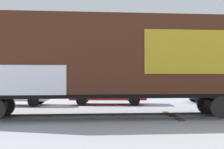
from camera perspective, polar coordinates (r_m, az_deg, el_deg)
name	(u,v)px	position (r m, az deg, el deg)	size (l,w,h in m)	color
ground_plane	(76,118)	(11.93, -7.27, -8.73)	(260.00, 260.00, 0.00)	#B2B5BC
track	(84,117)	(11.97, -5.61, -8.51)	(60.01, 4.01, 0.08)	#4C4742
freight_car	(110,58)	(11.92, -0.46, 3.37)	(15.68, 3.42, 4.37)	#472316
flagpole	(111,42)	(25.24, -0.11, 6.63)	(1.06, 1.03, 7.69)	silver
hillside	(77,66)	(88.72, -7.11, 1.81)	(131.02, 28.74, 15.73)	slate
parked_car_white	(12,91)	(18.03, -19.63, -3.13)	(4.45, 2.20, 1.83)	silver
parked_car_red	(107,92)	(17.63, -1.03, -3.57)	(4.80, 2.28, 1.51)	#B21E1E
parked_car_blue	(217,90)	(19.96, 20.48, -2.94)	(4.25, 2.35, 1.69)	navy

